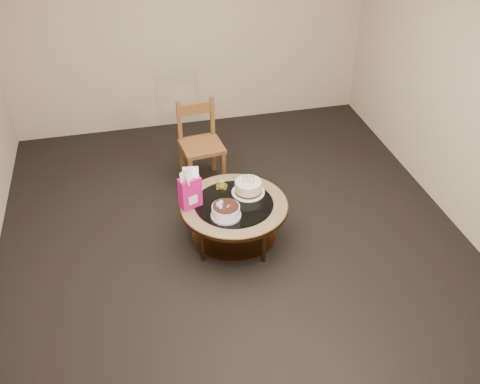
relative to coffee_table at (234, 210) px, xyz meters
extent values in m
plane|color=black|center=(0.00, 0.00, -0.38)|extent=(5.00, 5.00, 0.00)
cube|color=tan|center=(0.00, 2.50, 0.92)|extent=(4.50, 0.02, 2.60)
cube|color=tan|center=(0.00, -2.50, 0.92)|extent=(4.50, 0.02, 2.60)
cube|color=tan|center=(2.25, 0.00, 0.92)|extent=(0.02, 5.00, 2.60)
cylinder|color=#553518|center=(0.35, 0.20, -0.17)|extent=(0.04, 0.04, 0.42)
cylinder|color=#553518|center=(-0.20, 0.35, -0.17)|extent=(0.04, 0.04, 0.42)
cylinder|color=#553518|center=(-0.35, -0.20, -0.17)|extent=(0.04, 0.04, 0.42)
cylinder|color=#553518|center=(0.20, -0.35, -0.17)|extent=(0.04, 0.04, 0.42)
cylinder|color=#553518|center=(0.00, 0.00, -0.28)|extent=(0.82, 0.82, 0.02)
cylinder|color=#553518|center=(0.00, 0.00, 0.05)|extent=(1.02, 1.02, 0.04)
cylinder|color=#917150|center=(0.00, 0.00, 0.07)|extent=(1.00, 1.00, 0.01)
cylinder|color=black|center=(0.00, 0.00, 0.08)|extent=(0.74, 0.74, 0.01)
cylinder|color=#B28FCB|center=(-0.11, -0.17, 0.09)|extent=(0.28, 0.28, 0.02)
cylinder|color=white|center=(-0.11, -0.17, 0.14)|extent=(0.25, 0.25, 0.11)
cylinder|color=black|center=(-0.11, -0.17, 0.19)|extent=(0.24, 0.24, 0.01)
sphere|color=#B28FCB|center=(-0.18, -0.16, 0.22)|extent=(0.05, 0.05, 0.05)
sphere|color=#B28FCB|center=(-0.15, -0.13, 0.21)|extent=(0.04, 0.04, 0.04)
sphere|color=#B28FCB|center=(-0.17, -0.20, 0.21)|extent=(0.04, 0.04, 0.04)
cone|color=#207B33|center=(-0.14, -0.16, 0.20)|extent=(0.04, 0.04, 0.02)
cone|color=#207B33|center=(-0.19, -0.18, 0.20)|extent=(0.03, 0.04, 0.02)
cone|color=#207B33|center=(-0.14, -0.11, 0.20)|extent=(0.03, 0.02, 0.02)
cone|color=#207B33|center=(-0.14, -0.21, 0.20)|extent=(0.03, 0.04, 0.02)
cylinder|color=white|center=(0.17, 0.13, 0.09)|extent=(0.32, 0.32, 0.01)
cylinder|color=#421E12|center=(0.17, 0.13, 0.10)|extent=(0.26, 0.26, 0.02)
cylinder|color=beige|center=(0.17, 0.13, 0.16)|extent=(0.25, 0.25, 0.09)
cube|color=green|center=(0.14, 0.14, 0.24)|extent=(0.05, 0.02, 0.07)
cube|color=silver|center=(0.14, 0.14, 0.24)|extent=(0.04, 0.02, 0.06)
cube|color=#4081DA|center=(0.20, 0.12, 0.24)|extent=(0.05, 0.02, 0.07)
cube|color=silver|center=(0.20, 0.12, 0.24)|extent=(0.04, 0.02, 0.06)
cube|color=#C9127F|center=(-0.40, 0.06, 0.23)|extent=(0.22, 0.16, 0.30)
cube|color=white|center=(-0.40, 0.06, 0.18)|extent=(0.12, 0.13, 0.09)
cube|color=#CEC055|center=(-0.06, 0.28, 0.08)|extent=(0.12, 0.12, 0.01)
cylinder|color=gold|center=(-0.06, 0.28, 0.09)|extent=(0.11, 0.11, 0.01)
cylinder|color=olive|center=(-0.06, 0.28, 0.13)|extent=(0.06, 0.06, 0.06)
cylinder|color=black|center=(-0.06, 0.28, 0.16)|extent=(0.00, 0.00, 0.01)
cube|color=brown|center=(-0.12, 1.07, 0.09)|extent=(0.48, 0.48, 0.04)
cube|color=brown|center=(-0.28, 0.87, -0.15)|extent=(0.05, 0.05, 0.47)
cube|color=brown|center=(0.09, 0.91, -0.15)|extent=(0.05, 0.05, 0.47)
cube|color=brown|center=(-0.32, 1.24, -0.15)|extent=(0.05, 0.05, 0.47)
cube|color=brown|center=(0.05, 1.28, -0.15)|extent=(0.05, 0.05, 0.47)
cube|color=brown|center=(-0.32, 1.24, 0.33)|extent=(0.05, 0.05, 0.48)
cube|color=brown|center=(0.05, 1.28, 0.33)|extent=(0.05, 0.05, 0.48)
cube|color=brown|center=(-0.14, 1.26, 0.45)|extent=(0.37, 0.07, 0.12)
camera|label=1|loc=(-0.86, -3.87, 3.09)|focal=40.00mm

